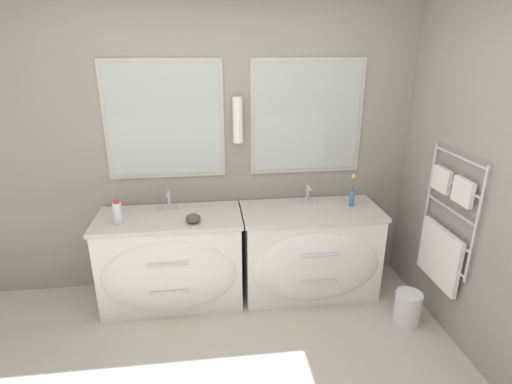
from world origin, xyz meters
name	(u,v)px	position (x,y,z in m)	size (l,w,h in m)	color
wall_back	(221,143)	(0.01, 1.64, 1.31)	(4.96, 0.16, 2.60)	gray
wall_right	(469,170)	(1.71, 0.73, 1.29)	(0.13, 3.41, 2.60)	gray
vanity_left	(172,260)	(-0.45, 1.28, 0.40)	(1.19, 0.63, 0.79)	white
vanity_right	(310,252)	(0.75, 1.28, 0.40)	(1.19, 0.63, 0.79)	white
faucet_left	(169,201)	(-0.45, 1.45, 0.87)	(0.17, 0.11, 0.17)	silver
faucet_right	(308,195)	(0.75, 1.45, 0.87)	(0.17, 0.11, 0.17)	silver
toiletry_bottle	(118,213)	(-0.83, 1.22, 0.88)	(0.07, 0.07, 0.20)	silver
amenity_bowl	(193,218)	(-0.25, 1.17, 0.83)	(0.12, 0.12, 0.07)	#4C4742
flower_vase	(352,194)	(1.11, 1.34, 0.90)	(0.04, 0.04, 0.29)	teal
waste_bin	(408,307)	(1.42, 0.75, 0.14)	(0.21, 0.21, 0.27)	silver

